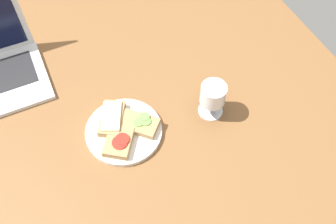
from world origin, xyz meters
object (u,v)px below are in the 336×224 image
(plate, at_px, (124,131))
(sandwich_with_cheese, at_px, (112,118))
(wine_glass, at_px, (213,96))
(sandwich_with_tomato, at_px, (119,142))
(sandwich_with_cucumber, at_px, (139,124))

(plate, relative_size, sandwich_with_cheese, 1.68)
(sandwich_with_cheese, bearing_deg, wine_glass, -16.04)
(sandwich_with_tomato, bearing_deg, wine_glass, -0.05)
(sandwich_with_cucumber, bearing_deg, sandwich_with_tomato, -156.19)
(sandwich_with_tomato, distance_m, sandwich_with_cucumber, 0.08)
(sandwich_with_cheese, distance_m, wine_glass, 0.29)
(plate, relative_size, sandwich_with_tomato, 1.86)
(sandwich_with_cheese, relative_size, sandwich_with_cucumber, 1.07)
(sandwich_with_tomato, bearing_deg, sandwich_with_cheese, 83.88)
(sandwich_with_cheese, distance_m, sandwich_with_tomato, 0.08)
(wine_glass, bearing_deg, sandwich_with_tomato, 179.95)
(plate, distance_m, sandwich_with_cheese, 0.05)
(sandwich_with_cucumber, xyz_separation_m, wine_glass, (0.21, -0.03, 0.05))
(sandwich_with_tomato, distance_m, wine_glass, 0.29)
(sandwich_with_cheese, height_order, sandwich_with_tomato, sandwich_with_cheese)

